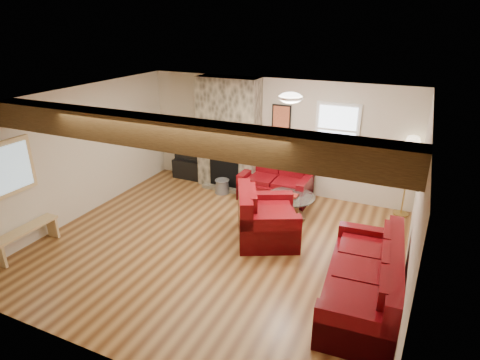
# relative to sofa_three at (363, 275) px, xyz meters

# --- Properties ---
(room) EXTENTS (8.00, 8.00, 8.00)m
(room) POSITION_rel_sofa_three_xyz_m (-2.48, 0.52, 0.82)
(room) COLOR #5B3418
(room) RESTS_ON ground
(floor) EXTENTS (6.00, 6.00, 0.00)m
(floor) POSITION_rel_sofa_three_xyz_m (-2.48, 0.52, -0.43)
(floor) COLOR #5B3418
(floor) RESTS_ON ground
(oak_beam) EXTENTS (6.00, 0.36, 0.38)m
(oak_beam) POSITION_rel_sofa_three_xyz_m (-2.48, -0.73, 1.88)
(oak_beam) COLOR #352210
(oak_beam) RESTS_ON room
(chimney_breast) EXTENTS (1.40, 0.67, 2.50)m
(chimney_breast) POSITION_rel_sofa_three_xyz_m (-3.48, 3.01, 0.79)
(chimney_breast) COLOR #3A352C
(chimney_breast) RESTS_ON floor
(back_window) EXTENTS (0.90, 0.08, 1.10)m
(back_window) POSITION_rel_sofa_three_xyz_m (-1.13, 3.23, 1.12)
(back_window) COLOR white
(back_window) RESTS_ON room
(hatch_window) EXTENTS (0.08, 1.00, 0.90)m
(hatch_window) POSITION_rel_sofa_three_xyz_m (-5.44, -0.98, 1.02)
(hatch_window) COLOR tan
(hatch_window) RESTS_ON room
(ceiling_dome) EXTENTS (0.40, 0.40, 0.18)m
(ceiling_dome) POSITION_rel_sofa_three_xyz_m (-1.58, 1.42, 2.01)
(ceiling_dome) COLOR white
(ceiling_dome) RESTS_ON room
(artwork_back) EXTENTS (0.42, 0.06, 0.52)m
(artwork_back) POSITION_rel_sofa_three_xyz_m (-2.33, 3.23, 1.27)
(artwork_back) COLOR black
(artwork_back) RESTS_ON room
(artwork_right) EXTENTS (0.06, 0.55, 0.42)m
(artwork_right) POSITION_rel_sofa_three_xyz_m (0.48, 0.82, 1.32)
(artwork_right) COLOR black
(artwork_right) RESTS_ON room
(sofa_three) EXTENTS (1.08, 2.29, 0.86)m
(sofa_three) POSITION_rel_sofa_three_xyz_m (0.00, 0.00, 0.00)
(sofa_three) COLOR #4B050B
(sofa_three) RESTS_ON floor
(loveseat) EXTENTS (1.48, 0.85, 0.78)m
(loveseat) POSITION_rel_sofa_three_xyz_m (-2.24, 2.75, -0.04)
(loveseat) COLOR #4B050B
(loveseat) RESTS_ON floor
(armchair_red) EXTENTS (1.41, 1.48, 0.93)m
(armchair_red) POSITION_rel_sofa_three_xyz_m (-1.79, 1.08, 0.04)
(armchair_red) COLOR #4B050B
(armchair_red) RESTS_ON floor
(coffee_table) EXTENTS (0.94, 0.94, 0.49)m
(coffee_table) POSITION_rel_sofa_three_xyz_m (-1.67, 2.03, -0.20)
(coffee_table) COLOR #462816
(coffee_table) RESTS_ON floor
(tv_cabinet) EXTENTS (0.93, 0.37, 0.46)m
(tv_cabinet) POSITION_rel_sofa_three_xyz_m (-4.50, 3.05, -0.20)
(tv_cabinet) COLOR black
(tv_cabinet) RESTS_ON floor
(television) EXTENTS (0.85, 0.11, 0.49)m
(television) POSITION_rel_sofa_three_xyz_m (-4.50, 3.05, 0.28)
(television) COLOR black
(television) RESTS_ON tv_cabinet
(floor_lamp) EXTENTS (0.41, 0.41, 1.62)m
(floor_lamp) POSITION_rel_sofa_three_xyz_m (0.32, 3.07, 0.95)
(floor_lamp) COLOR #B19249
(floor_lamp) RESTS_ON floor
(pine_bench) EXTENTS (0.26, 1.12, 0.42)m
(pine_bench) POSITION_rel_sofa_three_xyz_m (-5.31, -0.97, -0.22)
(pine_bench) COLOR tan
(pine_bench) RESTS_ON floor
(coal_bucket) EXTENTS (0.34, 0.34, 0.32)m
(coal_bucket) POSITION_rel_sofa_three_xyz_m (-3.43, 2.55, -0.27)
(coal_bucket) COLOR slate
(coal_bucket) RESTS_ON floor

